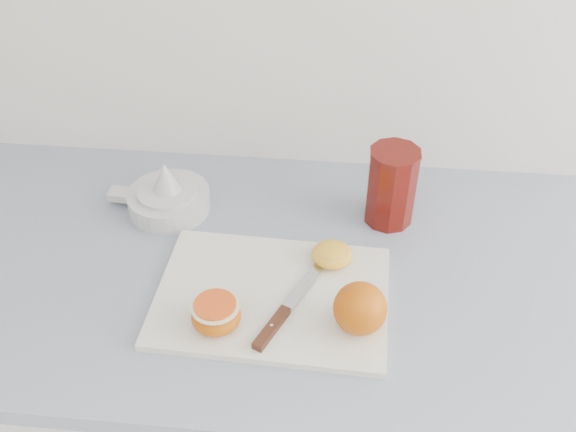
{
  "coord_description": "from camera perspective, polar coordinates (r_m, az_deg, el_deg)",
  "views": [
    {
      "loc": [
        0.28,
        0.93,
        1.63
      ],
      "look_at": [
        0.2,
        1.74,
        0.96
      ],
      "focal_mm": 40.0,
      "sensor_mm": 36.0,
      "label": 1
    }
  ],
  "objects": [
    {
      "name": "cutting_board",
      "position": [
        1.01,
        -1.43,
        -7.15
      ],
      "size": [
        0.37,
        0.27,
        0.01
      ],
      "primitive_type": "cube",
      "rotation": [
        0.0,
        0.0,
        -0.04
      ],
      "color": "silver",
      "rests_on": "counter"
    },
    {
      "name": "half_orange",
      "position": [
        0.95,
        -6.42,
        -8.7
      ],
      "size": [
        0.07,
        0.07,
        0.05
      ],
      "color": "#CF5300",
      "rests_on": "cutting_board"
    },
    {
      "name": "squeezed_shell",
      "position": [
        1.05,
        3.93,
        -3.41
      ],
      "size": [
        0.07,
        0.07,
        0.03
      ],
      "color": "gold",
      "rests_on": "cutting_board"
    },
    {
      "name": "whole_orange",
      "position": [
        0.93,
        6.42,
        -8.17
      ],
      "size": [
        0.08,
        0.08,
        0.08
      ],
      "color": "#CF5300",
      "rests_on": "cutting_board"
    },
    {
      "name": "counter",
      "position": [
        1.41,
        0.08,
        -17.27
      ],
      "size": [
        2.35,
        0.64,
        0.89
      ],
      "color": "silver",
      "rests_on": "ground"
    },
    {
      "name": "citrus_juicer",
      "position": [
        1.18,
        -10.66,
        1.71
      ],
      "size": [
        0.19,
        0.15,
        0.1
      ],
      "color": "silver",
      "rests_on": "counter"
    },
    {
      "name": "paring_knife",
      "position": [
        0.96,
        -0.92,
        -9.24
      ],
      "size": [
        0.1,
        0.19,
        0.01
      ],
      "color": "#452516",
      "rests_on": "cutting_board"
    },
    {
      "name": "red_tumbler",
      "position": [
        1.13,
        9.14,
        2.4
      ],
      "size": [
        0.09,
        0.09,
        0.14
      ],
      "color": "#5E0F0A",
      "rests_on": "counter"
    }
  ]
}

